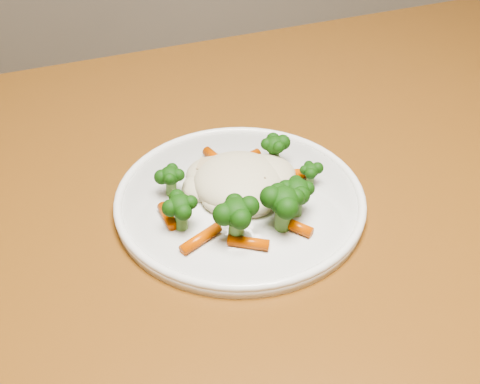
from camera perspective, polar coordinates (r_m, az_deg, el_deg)
The scene contains 3 objects.
dining_table at distance 0.82m, azimuth 6.72°, elevation -3.24°, with size 1.40×1.11×0.75m.
plate at distance 0.70m, azimuth 0.00°, elevation -0.87°, with size 0.29×0.29×0.01m, color white.
meal at distance 0.68m, azimuth 0.43°, elevation 0.57°, with size 0.20×0.19×0.05m.
Camera 1 is at (-0.24, -0.31, 1.20)m, focal length 45.00 mm.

